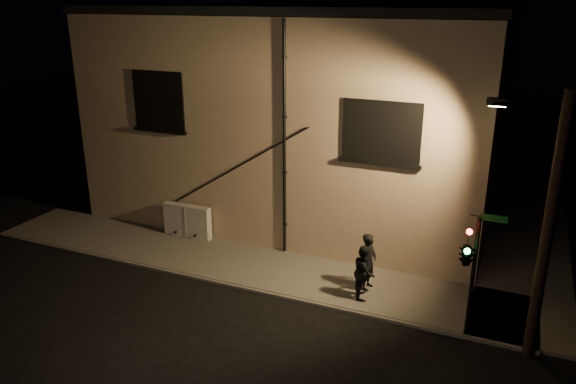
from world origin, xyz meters
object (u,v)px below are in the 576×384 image
at_px(pedestrian_b, 364,272).
at_px(streetlamp_pole, 545,222).
at_px(pedestrian_a, 369,262).
at_px(traffic_signal, 467,253).
at_px(utility_cabinet, 187,221).

height_order(pedestrian_b, streetlamp_pole, streetlamp_pole).
relative_size(pedestrian_a, traffic_signal, 0.54).
relative_size(pedestrian_a, pedestrian_b, 1.10).
distance_m(utility_cabinet, pedestrian_b, 7.90).
bearing_deg(pedestrian_b, pedestrian_a, -10.90).
relative_size(utility_cabinet, streetlamp_pole, 0.28).
xyz_separation_m(utility_cabinet, traffic_signal, (10.71, -2.51, 1.73)).
bearing_deg(pedestrian_a, utility_cabinet, 85.03).
relative_size(pedestrian_a, streetlamp_pole, 0.27).
height_order(pedestrian_a, traffic_signal, traffic_signal).
xyz_separation_m(pedestrian_a, traffic_signal, (3.05, -1.26, 1.43)).
distance_m(pedestrian_a, traffic_signal, 3.60).
xyz_separation_m(traffic_signal, streetlamp_pole, (1.76, -0.24, 1.28)).
xyz_separation_m(utility_cabinet, pedestrian_b, (7.69, -1.81, 0.21)).
bearing_deg(streetlamp_pole, utility_cabinet, 167.58).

